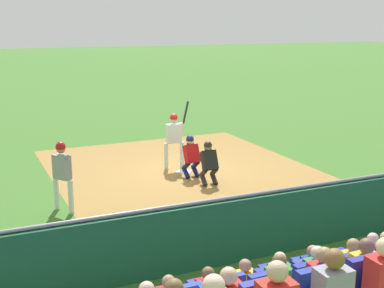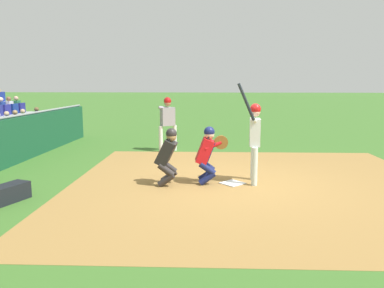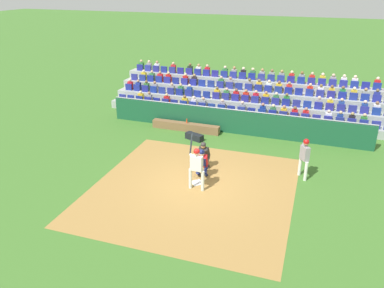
{
  "view_description": "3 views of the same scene",
  "coord_description": "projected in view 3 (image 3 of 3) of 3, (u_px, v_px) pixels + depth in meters",
  "views": [
    {
      "loc": [
        -5.84,
        -14.1,
        4.58
      ],
      "look_at": [
        0.13,
        -0.31,
        0.95
      ],
      "focal_mm": 47.74,
      "sensor_mm": 36.0,
      "label": 1
    },
    {
      "loc": [
        8.26,
        -0.42,
        2.23
      ],
      "look_at": [
        0.32,
        -0.89,
        0.94
      ],
      "focal_mm": 35.57,
      "sensor_mm": 36.0,
      "label": 2
    },
    {
      "loc": [
        -4.46,
        13.04,
        7.69
      ],
      "look_at": [
        0.57,
        -1.0,
        1.26
      ],
      "focal_mm": 35.77,
      "sensor_mm": 36.0,
      "label": 3
    }
  ],
  "objects": [
    {
      "name": "home_plate_marker",
      "position": [
        197.0,
        183.0,
        15.69
      ],
      "size": [
        0.62,
        0.62,
        0.02
      ],
      "primitive_type": "cube",
      "rotation": [
        0.0,
        0.0,
        0.79
      ],
      "color": "white",
      "rests_on": "infield_dirt_patch"
    },
    {
      "name": "infield_dirt_patch",
      "position": [
        193.0,
        189.0,
        15.27
      ],
      "size": [
        8.01,
        8.35,
        0.01
      ],
      "primitive_type": "cube",
      "rotation": [
        0.0,
        0.0,
        0.02
      ],
      "color": "olive",
      "rests_on": "ground_plane"
    },
    {
      "name": "dugout_wall",
      "position": [
        233.0,
        122.0,
        20.61
      ],
      "size": [
        14.2,
        0.24,
        1.35
      ],
      "color": "#174E31",
      "rests_on": "ground_plane"
    },
    {
      "name": "dugout_bench",
      "position": [
        186.0,
        127.0,
        21.08
      ],
      "size": [
        3.84,
        0.4,
        0.44
      ],
      "primitive_type": "cube",
      "color": "brown",
      "rests_on": "ground_plane"
    },
    {
      "name": "water_bottle_on_bench",
      "position": [
        187.0,
        121.0,
        20.93
      ],
      "size": [
        0.07,
        0.07,
        0.25
      ],
      "primitive_type": "cylinder",
      "color": "#D14721",
      "rests_on": "dugout_bench"
    },
    {
      "name": "batter_at_plate",
      "position": [
        196.0,
        164.0,
        14.81
      ],
      "size": [
        0.69,
        0.55,
        2.23
      ],
      "color": "silver",
      "rests_on": "ground_plane"
    },
    {
      "name": "on_deck_batter",
      "position": [
        305.0,
        154.0,
        15.71
      ],
      "size": [
        0.46,
        0.61,
        1.77
      ],
      "color": "silver",
      "rests_on": "ground_plane"
    },
    {
      "name": "ground_plane",
      "position": [
        197.0,
        183.0,
        15.7
      ],
      "size": [
        160.0,
        160.0,
        0.0
      ],
      "primitive_type": "plane",
      "color": "#3C6C28"
    },
    {
      "name": "equipment_duffel_bag",
      "position": [
        194.0,
        137.0,
        19.89
      ],
      "size": [
        1.05,
        0.67,
        0.33
      ],
      "primitive_type": "cube",
      "rotation": [
        0.0,
        0.0,
        -0.35
      ],
      "color": "black",
      "rests_on": "ground_plane"
    },
    {
      "name": "bleacher_stand",
      "position": [
        248.0,
        100.0,
        23.83
      ],
      "size": [
        16.99,
        3.51,
        2.6
      ],
      "color": "#979D9B",
      "rests_on": "ground_plane"
    },
    {
      "name": "catcher_crouching",
      "position": [
        202.0,
        162.0,
        15.9
      ],
      "size": [
        0.48,
        0.73,
        1.3
      ],
      "color": "navy",
      "rests_on": "ground_plane"
    },
    {
      "name": "home_plate_umpire",
      "position": [
        204.0,
        153.0,
        16.71
      ],
      "size": [
        0.48,
        0.5,
        1.28
      ],
      "color": "#2B2726",
      "rests_on": "ground_plane"
    }
  ]
}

